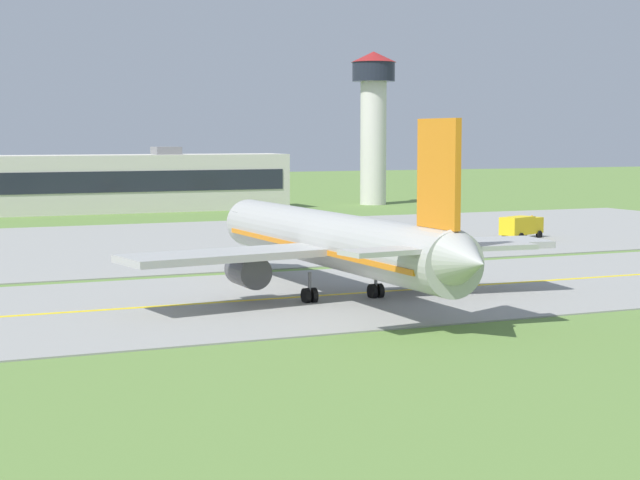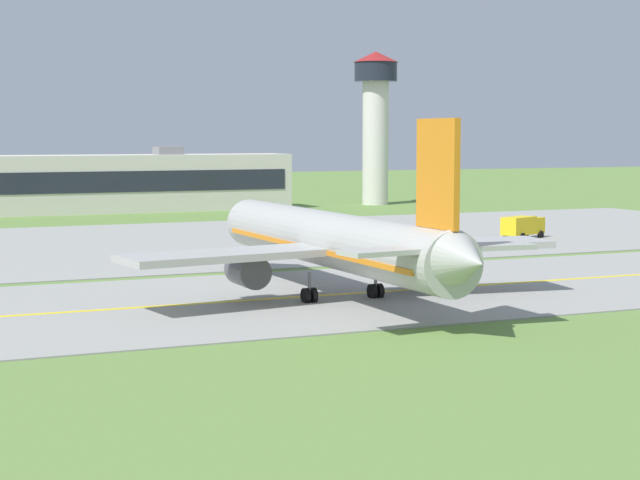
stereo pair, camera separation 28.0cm
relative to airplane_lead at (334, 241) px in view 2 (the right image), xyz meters
name	(u,v)px [view 2 (the right image)]	position (x,y,z in m)	size (l,w,h in m)	color
ground_plane	(330,296)	(0.13, 0.95, -4.13)	(500.00, 500.00, 0.00)	olive
taxiway_strip	(330,296)	(0.13, 0.95, -4.08)	(240.00, 28.00, 0.10)	gray
apron_pad	(257,239)	(10.13, 42.95, -4.08)	(140.00, 52.00, 0.10)	gray
taxiway_centreline	(330,295)	(0.13, 0.95, -4.03)	(220.00, 0.60, 0.01)	yellow
airplane_lead	(334,241)	(0.00, 0.00, 0.00)	(32.52, 39.52, 12.70)	#ADADA8
service_truck_baggage	(373,235)	(17.35, 28.20, -2.60)	(4.85, 6.20, 2.65)	orange
service_truck_fuel	(523,226)	(37.78, 31.40, -2.60)	(6.33, 4.18, 2.60)	yellow
terminal_building	(88,184)	(1.67, 93.27, 0.26)	(63.16, 9.12, 9.93)	beige
control_tower	(376,112)	(50.30, 93.18, 11.42)	(7.60, 7.60, 25.71)	silver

